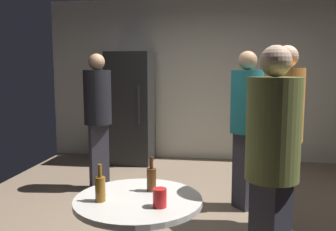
{
  "coord_description": "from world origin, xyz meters",
  "views": [
    {
      "loc": [
        0.34,
        -3.52,
        1.53
      ],
      "look_at": [
        -0.21,
        0.13,
        1.06
      ],
      "focal_mm": 38.67,
      "sensor_mm": 36.0,
      "label": 1
    }
  ],
  "objects_px": {
    "foreground_table": "(138,214)",
    "plastic_cup_red": "(160,198)",
    "refrigerator": "(131,108)",
    "beer_bottle_brown": "(151,179)",
    "person_in_black_shirt": "(98,111)",
    "person_in_olive_shirt": "(272,156)",
    "person_in_teal_shirt": "(246,118)",
    "beer_bottle_amber": "(100,188)",
    "person_in_orange_shirt": "(284,124)"
  },
  "relations": [
    {
      "from": "beer_bottle_amber",
      "to": "plastic_cup_red",
      "type": "distance_m",
      "value": 0.37
    },
    {
      "from": "refrigerator",
      "to": "person_in_teal_shirt",
      "type": "xyz_separation_m",
      "value": [
        1.74,
        -1.78,
        0.11
      ]
    },
    {
      "from": "person_in_orange_shirt",
      "to": "person_in_black_shirt",
      "type": "xyz_separation_m",
      "value": [
        -2.11,
        0.84,
        -0.02
      ]
    },
    {
      "from": "person_in_black_shirt",
      "to": "person_in_teal_shirt",
      "type": "bearing_deg",
      "value": 44.75
    },
    {
      "from": "person_in_teal_shirt",
      "to": "person_in_black_shirt",
      "type": "bearing_deg",
      "value": -51.84
    },
    {
      "from": "beer_bottle_amber",
      "to": "person_in_teal_shirt",
      "type": "bearing_deg",
      "value": 63.12
    },
    {
      "from": "foreground_table",
      "to": "person_in_black_shirt",
      "type": "relative_size",
      "value": 0.47
    },
    {
      "from": "beer_bottle_brown",
      "to": "plastic_cup_red",
      "type": "height_order",
      "value": "beer_bottle_brown"
    },
    {
      "from": "beer_bottle_brown",
      "to": "plastic_cup_red",
      "type": "bearing_deg",
      "value": -69.02
    },
    {
      "from": "person_in_olive_shirt",
      "to": "person_in_black_shirt",
      "type": "xyz_separation_m",
      "value": [
        -1.86,
        1.97,
        0.03
      ]
    },
    {
      "from": "beer_bottle_brown",
      "to": "person_in_olive_shirt",
      "type": "xyz_separation_m",
      "value": [
        0.77,
        0.07,
        0.16
      ]
    },
    {
      "from": "refrigerator",
      "to": "plastic_cup_red",
      "type": "bearing_deg",
      "value": -73.03
    },
    {
      "from": "refrigerator",
      "to": "person_in_black_shirt",
      "type": "height_order",
      "value": "refrigerator"
    },
    {
      "from": "beer_bottle_brown",
      "to": "person_in_olive_shirt",
      "type": "height_order",
      "value": "person_in_olive_shirt"
    },
    {
      "from": "beer_bottle_amber",
      "to": "refrigerator",
      "type": "bearing_deg",
      "value": 101.73
    },
    {
      "from": "beer_bottle_amber",
      "to": "person_in_teal_shirt",
      "type": "distance_m",
      "value": 2.16
    },
    {
      "from": "person_in_olive_shirt",
      "to": "person_in_teal_shirt",
      "type": "xyz_separation_m",
      "value": [
        -0.07,
        1.62,
        0.03
      ]
    },
    {
      "from": "person_in_olive_shirt",
      "to": "refrigerator",
      "type": "bearing_deg",
      "value": -103.18
    },
    {
      "from": "person_in_orange_shirt",
      "to": "person_in_olive_shirt",
      "type": "relative_size",
      "value": 1.04
    },
    {
      "from": "refrigerator",
      "to": "person_in_teal_shirt",
      "type": "distance_m",
      "value": 2.49
    },
    {
      "from": "beer_bottle_brown",
      "to": "beer_bottle_amber",
      "type": "bearing_deg",
      "value": -139.75
    },
    {
      "from": "refrigerator",
      "to": "foreground_table",
      "type": "height_order",
      "value": "refrigerator"
    },
    {
      "from": "plastic_cup_red",
      "to": "person_in_orange_shirt",
      "type": "bearing_deg",
      "value": 58.05
    },
    {
      "from": "refrigerator",
      "to": "plastic_cup_red",
      "type": "relative_size",
      "value": 16.36
    },
    {
      "from": "beer_bottle_amber",
      "to": "person_in_orange_shirt",
      "type": "relative_size",
      "value": 0.13
    },
    {
      "from": "beer_bottle_brown",
      "to": "person_in_teal_shirt",
      "type": "distance_m",
      "value": 1.84
    },
    {
      "from": "beer_bottle_brown",
      "to": "plastic_cup_red",
      "type": "relative_size",
      "value": 2.09
    },
    {
      "from": "refrigerator",
      "to": "foreground_table",
      "type": "distance_m",
      "value": 3.75
    },
    {
      "from": "foreground_table",
      "to": "beer_bottle_brown",
      "type": "height_order",
      "value": "beer_bottle_brown"
    },
    {
      "from": "person_in_orange_shirt",
      "to": "person_in_black_shirt",
      "type": "bearing_deg",
      "value": -99.24
    },
    {
      "from": "beer_bottle_amber",
      "to": "person_in_teal_shirt",
      "type": "height_order",
      "value": "person_in_teal_shirt"
    },
    {
      "from": "beer_bottle_amber",
      "to": "person_in_teal_shirt",
      "type": "xyz_separation_m",
      "value": [
        0.97,
        1.92,
        0.19
      ]
    },
    {
      "from": "refrigerator",
      "to": "beer_bottle_brown",
      "type": "xyz_separation_m",
      "value": [
        1.04,
        -3.47,
        -0.08
      ]
    },
    {
      "from": "refrigerator",
      "to": "foreground_table",
      "type": "bearing_deg",
      "value": -74.79
    },
    {
      "from": "person_in_orange_shirt",
      "to": "person_in_olive_shirt",
      "type": "height_order",
      "value": "person_in_orange_shirt"
    },
    {
      "from": "refrigerator",
      "to": "beer_bottle_amber",
      "type": "relative_size",
      "value": 7.83
    },
    {
      "from": "foreground_table",
      "to": "person_in_teal_shirt",
      "type": "relative_size",
      "value": 0.46
    },
    {
      "from": "refrigerator",
      "to": "beer_bottle_amber",
      "type": "bearing_deg",
      "value": -78.27
    },
    {
      "from": "beer_bottle_amber",
      "to": "plastic_cup_red",
      "type": "relative_size",
      "value": 2.09
    },
    {
      "from": "foreground_table",
      "to": "person_in_black_shirt",
      "type": "height_order",
      "value": "person_in_black_shirt"
    },
    {
      "from": "refrigerator",
      "to": "beer_bottle_amber",
      "type": "distance_m",
      "value": 3.77
    },
    {
      "from": "foreground_table",
      "to": "person_in_orange_shirt",
      "type": "relative_size",
      "value": 0.46
    },
    {
      "from": "foreground_table",
      "to": "plastic_cup_red",
      "type": "height_order",
      "value": "plastic_cup_red"
    },
    {
      "from": "beer_bottle_brown",
      "to": "person_in_teal_shirt",
      "type": "relative_size",
      "value": 0.13
    },
    {
      "from": "refrigerator",
      "to": "person_in_black_shirt",
      "type": "bearing_deg",
      "value": -92.21
    },
    {
      "from": "refrigerator",
      "to": "beer_bottle_brown",
      "type": "height_order",
      "value": "refrigerator"
    },
    {
      "from": "plastic_cup_red",
      "to": "person_in_teal_shirt",
      "type": "bearing_deg",
      "value": 72.94
    },
    {
      "from": "foreground_table",
      "to": "person_in_teal_shirt",
      "type": "bearing_deg",
      "value": 67.44
    },
    {
      "from": "beer_bottle_amber",
      "to": "person_in_black_shirt",
      "type": "xyz_separation_m",
      "value": [
        -0.82,
        2.28,
        0.19
      ]
    },
    {
      "from": "beer_bottle_brown",
      "to": "person_in_olive_shirt",
      "type": "relative_size",
      "value": 0.14
    }
  ]
}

